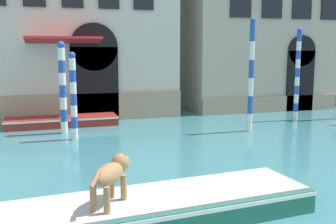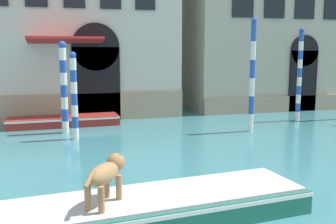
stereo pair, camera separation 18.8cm
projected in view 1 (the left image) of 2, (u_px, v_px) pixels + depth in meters
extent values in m
cube|color=tan|center=(76.00, 108.00, 18.32)|extent=(10.18, 0.16, 1.30)
cube|color=black|center=(95.00, 84.00, 18.39)|extent=(2.20, 0.14, 3.45)
cylinder|color=black|center=(94.00, 47.00, 18.12)|extent=(2.20, 0.14, 2.20)
cube|color=#B22323|center=(64.00, 40.00, 17.10)|extent=(3.25, 1.40, 0.29)
cube|color=tan|center=(297.00, 103.00, 21.63)|extent=(11.18, 0.16, 0.86)
cube|color=black|center=(300.00, 81.00, 21.46)|extent=(1.65, 0.14, 3.28)
cylinder|color=black|center=(302.00, 51.00, 21.21)|extent=(1.65, 0.14, 1.65)
cube|color=black|center=(272.00, 1.00, 20.30)|extent=(1.15, 0.10, 1.79)
cube|color=black|center=(302.00, 2.00, 20.80)|extent=(1.15, 0.10, 1.79)
cube|color=black|center=(331.00, 3.00, 21.29)|extent=(1.15, 0.10, 1.79)
cube|color=#1E6651|center=(139.00, 213.00, 7.48)|extent=(7.15, 2.28, 0.48)
cube|color=white|center=(139.00, 204.00, 7.45)|extent=(7.19, 2.32, 0.08)
cube|color=#B2B7BC|center=(139.00, 199.00, 7.44)|extent=(6.93, 2.13, 0.06)
cylinder|color=#997047|center=(111.00, 186.00, 7.39)|extent=(0.12, 0.12, 0.47)
cylinder|color=#997047|center=(124.00, 187.00, 7.31)|extent=(0.12, 0.12, 0.47)
cylinder|color=#997047|center=(93.00, 198.00, 6.77)|extent=(0.12, 0.12, 0.47)
cylinder|color=#997047|center=(107.00, 200.00, 6.68)|extent=(0.12, 0.12, 0.47)
ellipsoid|color=#997047|center=(109.00, 174.00, 6.98)|extent=(0.81, 0.93, 0.38)
ellipsoid|color=#AD7042|center=(105.00, 171.00, 6.85)|extent=(0.44, 0.47, 0.13)
sphere|color=#997047|center=(120.00, 163.00, 7.42)|extent=(0.35, 0.35, 0.35)
cone|color=#AD7042|center=(116.00, 155.00, 7.43)|extent=(0.11, 0.11, 0.14)
cone|color=#AD7042|center=(125.00, 156.00, 7.37)|extent=(0.11, 0.11, 0.14)
cylinder|color=#997047|center=(95.00, 180.00, 6.52)|extent=(0.25, 0.30, 0.25)
cube|color=maroon|center=(62.00, 121.00, 17.27)|extent=(4.80, 1.49, 0.41)
cube|color=white|center=(62.00, 118.00, 17.25)|extent=(4.83, 1.52, 0.08)
cube|color=#B2B7BC|center=(62.00, 122.00, 17.28)|extent=(2.65, 1.08, 0.37)
cylinder|color=white|center=(250.00, 122.00, 16.17)|extent=(0.21, 0.21, 0.73)
cylinder|color=#234CAD|center=(250.00, 105.00, 16.06)|extent=(0.21, 0.21, 0.73)
cylinder|color=white|center=(251.00, 87.00, 15.94)|extent=(0.21, 0.21, 0.73)
cylinder|color=#234CAD|center=(251.00, 69.00, 15.83)|extent=(0.21, 0.21, 0.73)
cylinder|color=white|center=(252.00, 51.00, 15.72)|extent=(0.21, 0.21, 0.73)
cylinder|color=#234CAD|center=(253.00, 32.00, 15.60)|extent=(0.21, 0.21, 0.73)
sphere|color=#234CAD|center=(253.00, 20.00, 15.53)|extent=(0.22, 0.22, 0.22)
cylinder|color=white|center=(75.00, 134.00, 14.67)|extent=(0.24, 0.24, 0.43)
cylinder|color=#234CAD|center=(74.00, 122.00, 14.60)|extent=(0.24, 0.24, 0.43)
cylinder|color=white|center=(74.00, 111.00, 14.53)|extent=(0.24, 0.24, 0.43)
cylinder|color=#234CAD|center=(74.00, 99.00, 14.46)|extent=(0.24, 0.24, 0.43)
cylinder|color=white|center=(73.00, 88.00, 14.40)|extent=(0.24, 0.24, 0.43)
cylinder|color=#234CAD|center=(73.00, 76.00, 14.33)|extent=(0.24, 0.24, 0.43)
cylinder|color=white|center=(72.00, 64.00, 14.26)|extent=(0.24, 0.24, 0.43)
sphere|color=#234CAD|center=(72.00, 55.00, 14.21)|extent=(0.25, 0.25, 0.25)
cylinder|color=white|center=(295.00, 116.00, 18.76)|extent=(0.21, 0.21, 0.41)
cylinder|color=#234CAD|center=(296.00, 107.00, 18.70)|extent=(0.21, 0.21, 0.41)
cylinder|color=white|center=(296.00, 99.00, 18.63)|extent=(0.21, 0.21, 0.41)
cylinder|color=#234CAD|center=(297.00, 90.00, 18.57)|extent=(0.21, 0.21, 0.41)
cylinder|color=white|center=(297.00, 81.00, 18.51)|extent=(0.21, 0.21, 0.41)
cylinder|color=#234CAD|center=(297.00, 73.00, 18.44)|extent=(0.21, 0.21, 0.41)
cylinder|color=white|center=(298.00, 64.00, 18.38)|extent=(0.21, 0.21, 0.41)
cylinder|color=#234CAD|center=(298.00, 55.00, 18.31)|extent=(0.21, 0.21, 0.41)
cylinder|color=white|center=(299.00, 46.00, 18.25)|extent=(0.21, 0.21, 0.41)
cylinder|color=#234CAD|center=(299.00, 37.00, 18.19)|extent=(0.21, 0.21, 0.41)
sphere|color=#234CAD|center=(300.00, 30.00, 18.14)|extent=(0.22, 0.22, 0.22)
cylinder|color=white|center=(64.00, 127.00, 15.79)|extent=(0.27, 0.27, 0.49)
cylinder|color=#234CAD|center=(64.00, 115.00, 15.72)|extent=(0.27, 0.27, 0.49)
cylinder|color=white|center=(63.00, 103.00, 15.64)|extent=(0.27, 0.27, 0.49)
cylinder|color=#234CAD|center=(63.00, 91.00, 15.57)|extent=(0.27, 0.27, 0.49)
cylinder|color=white|center=(62.00, 79.00, 15.49)|extent=(0.27, 0.27, 0.49)
cylinder|color=#234CAD|center=(62.00, 67.00, 15.42)|extent=(0.27, 0.27, 0.49)
cylinder|color=white|center=(61.00, 54.00, 15.34)|extent=(0.27, 0.27, 0.49)
sphere|color=#234CAD|center=(61.00, 45.00, 15.29)|extent=(0.28, 0.28, 0.28)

